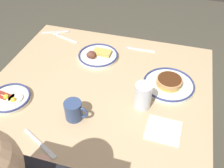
% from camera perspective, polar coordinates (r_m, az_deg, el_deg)
% --- Properties ---
extents(ground_plane, '(6.00, 6.00, 0.00)m').
position_cam_1_polar(ground_plane, '(1.91, -1.90, -16.36)').
color(ground_plane, '#474437').
extents(dining_table, '(1.14, 0.99, 0.72)m').
position_cam_1_polar(dining_table, '(1.44, -2.42, -3.94)').
color(dining_table, tan).
rests_on(dining_table, ground_plane).
extents(plate_near_main, '(0.24, 0.24, 0.05)m').
position_cam_1_polar(plate_near_main, '(1.53, -3.26, 6.42)').
color(plate_near_main, white).
rests_on(plate_near_main, dining_table).
extents(plate_center_pancakes, '(0.27, 0.27, 0.05)m').
position_cam_1_polar(plate_center_pancakes, '(1.35, 12.57, 0.06)').
color(plate_center_pancakes, white).
rests_on(plate_center_pancakes, dining_table).
extents(plate_far_companion, '(0.21, 0.21, 0.04)m').
position_cam_1_polar(plate_far_companion, '(1.35, -21.90, -2.95)').
color(plate_far_companion, silver).
rests_on(plate_far_companion, dining_table).
extents(coffee_mug, '(0.11, 0.08, 0.09)m').
position_cam_1_polar(coffee_mug, '(1.16, -8.49, -5.83)').
color(coffee_mug, '#334772').
rests_on(coffee_mug, dining_table).
extents(drinking_glass, '(0.08, 0.08, 0.13)m').
position_cam_1_polar(drinking_glass, '(1.20, 6.90, -2.87)').
color(drinking_glass, silver).
rests_on(drinking_glass, dining_table).
extents(paper_napkin, '(0.15, 0.14, 0.00)m').
position_cam_1_polar(paper_napkin, '(1.16, 11.40, -10.08)').
color(paper_napkin, white).
rests_on(paper_napkin, dining_table).
extents(fork_near, '(0.18, 0.02, 0.01)m').
position_cam_1_polar(fork_near, '(1.60, 6.41, 7.62)').
color(fork_near, silver).
rests_on(fork_near, dining_table).
extents(fork_far, '(0.18, 0.09, 0.01)m').
position_cam_1_polar(fork_far, '(1.81, -12.43, 11.28)').
color(fork_far, silver).
rests_on(fork_far, dining_table).
extents(butter_knife, '(0.20, 0.11, 0.01)m').
position_cam_1_polar(butter_knife, '(1.14, -15.94, -12.61)').
color(butter_knife, silver).
rests_on(butter_knife, dining_table).
extents(tea_spoon, '(0.20, 0.08, 0.01)m').
position_cam_1_polar(tea_spoon, '(1.75, -11.15, 10.32)').
color(tea_spoon, silver).
rests_on(tea_spoon, dining_table).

